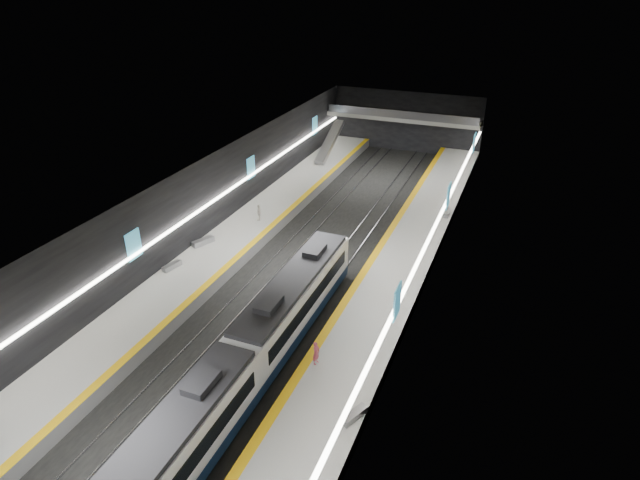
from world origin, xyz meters
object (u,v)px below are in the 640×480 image
at_px(bench_left_far, 203,242).
at_px(passenger_left_a, 259,212).
at_px(bench_right_far, 447,213).
at_px(bench_right_near, 354,415).
at_px(bench_left_near, 172,266).
at_px(train, 241,366).
at_px(passenger_right_a, 316,353).
at_px(escalator, 330,142).

relative_size(bench_left_far, passenger_left_a, 1.26).
height_order(bench_right_far, passenger_left_a, passenger_left_a).
height_order(bench_right_near, passenger_left_a, passenger_left_a).
bearing_deg(bench_left_far, bench_right_far, 60.09).
distance_m(bench_left_near, bench_right_near, 21.10).
xyz_separation_m(bench_left_far, bench_right_far, (18.71, 14.12, -0.03)).
xyz_separation_m(bench_right_far, passenger_left_a, (-16.44, -7.90, 0.59)).
relative_size(bench_right_near, passenger_left_a, 1.07).
height_order(bench_left_near, bench_right_far, bench_right_far).
distance_m(bench_left_far, passenger_left_a, 6.65).
relative_size(train, bench_left_near, 17.31).
xyz_separation_m(bench_left_near, bench_right_far, (18.74, 18.62, 0.01)).
bearing_deg(train, passenger_right_a, 42.84).
height_order(bench_left_far, passenger_right_a, passenger_right_a).
bearing_deg(bench_left_far, passenger_right_a, -12.59).
bearing_deg(escalator, passenger_right_a, -70.23).
height_order(bench_left_far, bench_right_near, bench_left_far).
xyz_separation_m(escalator, bench_left_near, (-1.74, -30.96, -1.69)).
bearing_deg(bench_right_near, passenger_right_a, 161.32).
distance_m(escalator, bench_left_far, 26.57).
height_order(train, escalator, escalator).
relative_size(bench_right_far, passenger_right_a, 1.16).
bearing_deg(passenger_right_a, passenger_left_a, 46.39).
relative_size(bench_right_near, passenger_right_a, 1.11).
relative_size(escalator, bench_right_far, 4.43).
bearing_deg(passenger_right_a, bench_left_far, 63.77).
height_order(bench_left_near, bench_left_far, bench_left_far).
bearing_deg(passenger_left_a, escalator, 163.27).
bearing_deg(bench_right_far, passenger_left_a, -158.24).
bearing_deg(bench_left_near, train, -26.83).
distance_m(bench_left_near, passenger_left_a, 10.98).
height_order(train, bench_right_near, train).
height_order(bench_left_far, bench_right_far, bench_left_far).
bearing_deg(passenger_right_a, escalator, 29.17).
height_order(train, passenger_right_a, train).
distance_m(train, passenger_left_a, 22.31).
distance_m(bench_left_near, bench_right_far, 26.42).
xyz_separation_m(train, bench_right_near, (7.00, -0.20, -0.98)).
xyz_separation_m(escalator, passenger_right_a, (13.40, -37.30, -1.12)).
xyz_separation_m(bench_right_near, passenger_left_a, (-16.44, 20.42, 0.59)).
bearing_deg(bench_right_near, escalator, 137.06).
bearing_deg(train, escalator, 103.88).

